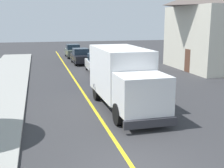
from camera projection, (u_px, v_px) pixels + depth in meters
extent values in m
plane|color=#303033|center=(133.00, 168.00, 9.57)|extent=(120.00, 120.00, 0.00)
cube|color=gold|center=(84.00, 95.00, 19.06)|extent=(0.16, 56.00, 0.01)
cube|color=white|center=(120.00, 71.00, 16.55)|extent=(2.50, 5.05, 2.60)
cube|color=white|center=(142.00, 93.00, 13.34)|extent=(2.32, 2.04, 1.70)
cube|color=#1E2D3D|center=(150.00, 90.00, 12.41)|extent=(2.04, 0.12, 0.75)
cube|color=#2D2D33|center=(151.00, 123.00, 12.53)|extent=(2.40, 0.25, 0.36)
cylinder|color=black|center=(161.00, 111.00, 14.00)|extent=(0.32, 1.01, 1.00)
cylinder|color=black|center=(118.00, 114.00, 13.46)|extent=(0.32, 1.01, 1.00)
cylinder|color=black|center=(130.00, 89.00, 18.29)|extent=(0.32, 1.01, 1.00)
cylinder|color=black|center=(97.00, 92.00, 17.75)|extent=(0.32, 1.01, 1.00)
cube|color=#2D4793|center=(110.00, 76.00, 21.77)|extent=(1.88, 4.43, 0.76)
cube|color=#1E2D3D|center=(109.00, 67.00, 21.76)|extent=(1.62, 1.83, 0.64)
cylinder|color=black|center=(126.00, 84.00, 20.71)|extent=(0.23, 0.64, 0.64)
cylinder|color=black|center=(104.00, 85.00, 20.31)|extent=(0.23, 0.64, 0.64)
cylinder|color=black|center=(115.00, 77.00, 23.37)|extent=(0.23, 0.64, 0.64)
cylinder|color=black|center=(95.00, 78.00, 22.97)|extent=(0.23, 0.64, 0.64)
cube|color=silver|center=(97.00, 65.00, 27.32)|extent=(1.94, 4.46, 0.76)
cube|color=#1E2D3D|center=(97.00, 57.00, 27.32)|extent=(1.64, 1.85, 0.64)
cylinder|color=black|center=(109.00, 71.00, 26.21)|extent=(0.24, 0.65, 0.64)
cylinder|color=black|center=(91.00, 71.00, 25.88)|extent=(0.24, 0.65, 0.64)
cylinder|color=black|center=(103.00, 66.00, 28.90)|extent=(0.24, 0.65, 0.64)
cylinder|color=black|center=(87.00, 67.00, 28.57)|extent=(0.24, 0.65, 0.64)
cube|color=black|center=(81.00, 58.00, 32.62)|extent=(1.88, 4.43, 0.76)
cube|color=#1E2D3D|center=(81.00, 51.00, 32.62)|extent=(1.62, 1.83, 0.64)
cylinder|color=black|center=(90.00, 62.00, 31.56)|extent=(0.23, 0.64, 0.64)
cylinder|color=black|center=(76.00, 63.00, 31.16)|extent=(0.23, 0.64, 0.64)
cylinder|color=black|center=(86.00, 59.00, 34.22)|extent=(0.23, 0.64, 0.64)
cylinder|color=black|center=(72.00, 59.00, 33.82)|extent=(0.23, 0.64, 0.64)
cube|color=#4C564C|center=(73.00, 52.00, 38.33)|extent=(1.83, 4.41, 0.76)
cube|color=#1E2D3D|center=(73.00, 47.00, 38.32)|extent=(1.60, 1.81, 0.64)
cylinder|color=black|center=(81.00, 56.00, 37.26)|extent=(0.22, 0.64, 0.64)
cylinder|color=black|center=(68.00, 56.00, 36.87)|extent=(0.22, 0.64, 0.64)
cylinder|color=black|center=(78.00, 53.00, 39.92)|extent=(0.22, 0.64, 0.64)
cylinder|color=black|center=(66.00, 54.00, 39.54)|extent=(0.22, 0.64, 0.64)
cube|color=beige|center=(221.00, 38.00, 28.80)|extent=(8.11, 8.77, 6.00)
cube|color=brown|center=(188.00, 61.00, 27.30)|extent=(0.10, 1.00, 2.10)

